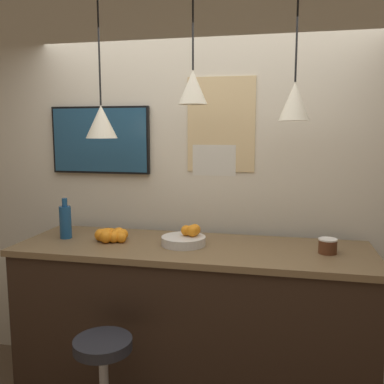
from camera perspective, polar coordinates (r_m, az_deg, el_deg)
name	(u,v)px	position (r m, az deg, el deg)	size (l,w,h in m)	color
back_wall	(206,185)	(3.17, 1.83, 0.96)	(8.00, 0.06, 2.90)	beige
service_counter	(192,327)	(2.98, 0.00, -17.52)	(2.28, 0.73, 1.11)	black
fruit_bowl	(185,239)	(2.79, -0.92, -6.22)	(0.29, 0.29, 0.13)	beige
orange_pile	(113,235)	(2.93, -10.52, -5.69)	(0.23, 0.20, 0.09)	orange
juice_bottle	(65,221)	(3.07, -16.52, -3.77)	(0.08, 0.08, 0.28)	navy
spread_jar	(328,246)	(2.73, 17.64, -6.88)	(0.11, 0.11, 0.09)	#562D19
pendant_lamp_left	(101,121)	(2.90, -12.01, 9.25)	(0.21, 0.21, 1.00)	black
pendant_lamp_middle	(193,87)	(2.72, 0.12, 13.87)	(0.18, 0.18, 0.79)	black
pendant_lamp_right	(295,101)	(2.65, 13.52, 11.75)	(0.18, 0.18, 0.89)	black
mounted_tv	(100,140)	(3.34, -12.13, 6.77)	(0.78, 0.04, 0.50)	black
hanging_menu_board	(214,160)	(2.37, 2.95, 4.24)	(0.24, 0.01, 0.17)	silver
wall_poster	(221,125)	(3.09, 3.88, 8.94)	(0.49, 0.01, 0.67)	#DBBC84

